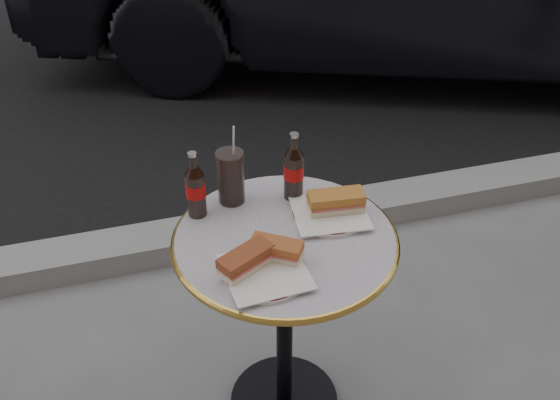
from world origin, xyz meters
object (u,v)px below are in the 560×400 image
object	(u,v)px
plate_left	(266,274)
cola_glass	(231,177)
bistro_table	(285,329)
cola_bottle_left	(195,184)
plate_right	(329,213)
cola_bottle_right	(294,166)

from	to	relation	value
plate_left	cola_glass	size ratio (longest dim) A/B	1.29
bistro_table	cola_bottle_left	distance (m)	0.54
plate_left	cola_glass	world-z (taller)	cola_glass
bistro_table	plate_right	distance (m)	0.40
plate_right	cola_glass	size ratio (longest dim) A/B	1.31
plate_left	cola_bottle_right	size ratio (longest dim) A/B	1.00
plate_left	cola_bottle_right	distance (m)	0.37
cola_bottle_left	plate_left	bearing A→B (deg)	-68.52
cola_bottle_left	cola_bottle_right	xyz separation A→B (m)	(0.29, 0.01, 0.00)
cola_bottle_right	cola_glass	distance (m)	0.18
bistro_table	cola_bottle_right	xyz separation A→B (m)	(0.08, 0.17, 0.47)
bistro_table	plate_left	bearing A→B (deg)	-123.96
plate_left	cola_glass	xyz separation A→B (m)	(-0.01, 0.34, 0.08)
cola_bottle_left	bistro_table	bearing A→B (deg)	-38.48
cola_bottle_right	cola_glass	size ratio (longest dim) A/B	1.30
plate_right	cola_glass	world-z (taller)	cola_glass
cola_glass	cola_bottle_left	bearing A→B (deg)	-160.64
cola_bottle_left	cola_bottle_right	size ratio (longest dim) A/B	0.95
bistro_table	cola_bottle_left	world-z (taller)	cola_bottle_left
cola_glass	plate_right	bearing A→B (deg)	-30.53
plate_right	cola_bottle_right	world-z (taller)	cola_bottle_right
cola_bottle_left	cola_bottle_right	bearing A→B (deg)	1.17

